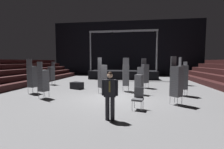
% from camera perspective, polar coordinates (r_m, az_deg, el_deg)
% --- Properties ---
extents(ground_plane, '(22.00, 30.00, 0.10)m').
position_cam_1_polar(ground_plane, '(8.91, -0.50, -8.90)').
color(ground_plane, slate).
extents(arena_end_wall, '(22.00, 0.30, 8.00)m').
position_cam_1_polar(arena_end_wall, '(23.68, 4.99, 9.45)').
color(arena_end_wall, black).
rests_on(arena_end_wall, ground_plane).
extents(stage_riser, '(7.92, 3.00, 5.52)m').
position_cam_1_polar(stage_riser, '(18.93, 4.14, 0.26)').
color(stage_riser, black).
rests_on(stage_riser, ground_plane).
extents(man_with_tie, '(0.57, 0.25, 1.71)m').
position_cam_1_polar(man_with_tie, '(5.45, -0.77, -6.78)').
color(man_with_tie, black).
rests_on(man_with_tie, ground_plane).
extents(chair_stack_front_left, '(0.58, 0.58, 2.05)m').
position_cam_1_polar(chair_stack_front_left, '(14.86, -21.20, 0.47)').
color(chair_stack_front_left, '#B2B5BA').
rests_on(chair_stack_front_left, ground_plane).
extents(chair_stack_front_right, '(0.48, 0.48, 2.31)m').
position_cam_1_polar(chair_stack_front_right, '(10.73, 5.04, -0.08)').
color(chair_stack_front_right, '#B2B5BA').
rests_on(chair_stack_front_right, ground_plane).
extents(chair_stack_mid_left, '(0.62, 0.62, 2.31)m').
position_cam_1_polar(chair_stack_mid_left, '(9.93, -3.55, -0.46)').
color(chair_stack_mid_left, '#B2B5BA').
rests_on(chair_stack_mid_left, ground_plane).
extents(chair_stack_mid_right, '(0.46, 0.46, 2.31)m').
position_cam_1_polar(chair_stack_mid_right, '(10.23, 24.47, -0.73)').
color(chair_stack_mid_right, '#B2B5BA').
rests_on(chair_stack_mid_right, ground_plane).
extents(chair_stack_mid_centre, '(0.50, 0.50, 2.22)m').
position_cam_1_polar(chair_stack_mid_centre, '(11.28, -27.12, -0.57)').
color(chair_stack_mid_centre, '#B2B5BA').
rests_on(chair_stack_mid_centre, ground_plane).
extents(chair_stack_rear_left, '(0.60, 0.60, 2.05)m').
position_cam_1_polar(chair_stack_rear_left, '(14.92, 24.58, 0.37)').
color(chair_stack_rear_left, '#B2B5BA').
rests_on(chair_stack_rear_left, ground_plane).
extents(chair_stack_rear_right, '(0.57, 0.57, 2.05)m').
position_cam_1_polar(chair_stack_rear_right, '(9.49, -23.78, -1.87)').
color(chair_stack_rear_right, '#B2B5BA').
rests_on(chair_stack_rear_right, ground_plane).
extents(chair_stack_rear_centre, '(0.58, 0.58, 1.71)m').
position_cam_1_polar(chair_stack_rear_centre, '(9.84, 9.88, -2.28)').
color(chair_stack_rear_centre, '#B2B5BA').
rests_on(chair_stack_rear_centre, ground_plane).
extents(chair_stack_aisle_left, '(0.62, 0.62, 2.31)m').
position_cam_1_polar(chair_stack_aisle_left, '(7.97, 22.43, -2.10)').
color(chair_stack_aisle_left, '#B2B5BA').
rests_on(chair_stack_aisle_left, ground_plane).
extents(chair_stack_aisle_right, '(0.59, 0.59, 2.31)m').
position_cam_1_polar(chair_stack_aisle_right, '(12.35, 11.94, 0.47)').
color(chair_stack_aisle_right, '#B2B5BA').
rests_on(chair_stack_aisle_right, ground_plane).
extents(equipment_road_case, '(1.06, 0.91, 0.50)m').
position_cam_1_polar(equipment_road_case, '(12.10, -12.69, -3.94)').
color(equipment_road_case, black).
rests_on(equipment_road_case, ground_plane).
extents(loose_chair_near_man, '(0.54, 0.54, 0.95)m').
position_cam_1_polar(loose_chair_near_man, '(6.85, 9.52, -8.12)').
color(loose_chair_near_man, '#B2B5BA').
rests_on(loose_chair_near_man, ground_plane).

